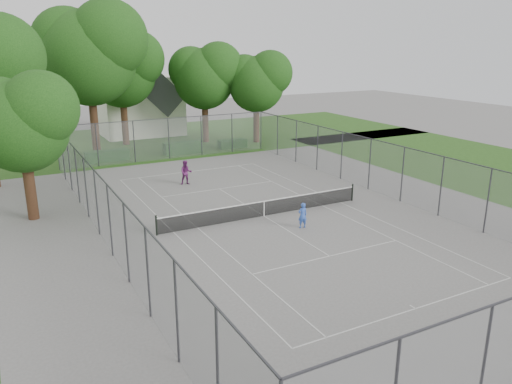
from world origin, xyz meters
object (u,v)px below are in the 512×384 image
woman_player (186,173)px  house (139,96)px  tennis_net (264,208)px  girl_player (303,215)px

woman_player → house: bearing=97.1°
house → woman_player: size_ratio=5.99×
tennis_net → girl_player: girl_player is taller
girl_player → woman_player: bearing=-70.9°
girl_player → woman_player: size_ratio=0.82×
tennis_net → woman_player: (-1.60, 8.52, 0.35)m
house → woman_player: bearing=-97.3°
girl_player → house: bearing=-84.2°
tennis_net → house: size_ratio=1.25×
tennis_net → girl_player: (0.93, -2.61, 0.20)m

